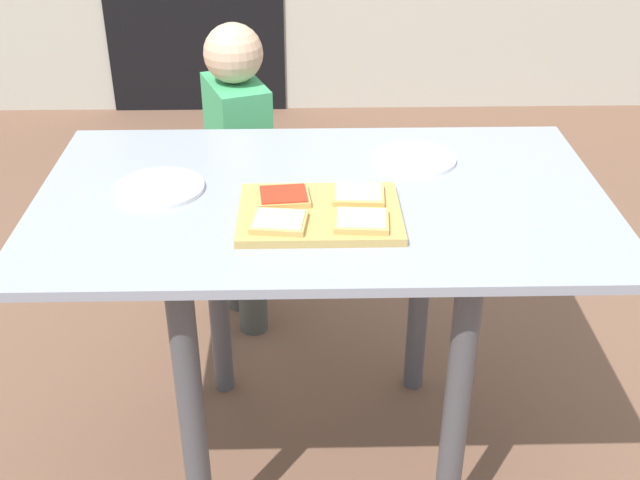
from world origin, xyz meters
TOP-DOWN VIEW (x-y plane):
  - ground_plane at (0.00, 0.00)m, footprint 16.00×16.00m
  - dining_table at (0.00, 0.00)m, footprint 1.21×0.73m
  - cutting_board at (-0.01, -0.10)m, footprint 0.32×0.24m
  - pizza_slice_near_left at (-0.09, -0.16)m, footprint 0.11×0.10m
  - pizza_slice_far_left at (-0.08, -0.06)m, footprint 0.11×0.10m
  - pizza_slice_far_right at (0.07, -0.05)m, footprint 0.11×0.10m
  - pizza_slice_near_right at (0.07, -0.16)m, footprint 0.11×0.10m
  - plate_white_left at (-0.35, 0.02)m, footprint 0.19×0.19m
  - plate_white_right at (0.22, 0.16)m, footprint 0.19×0.19m
  - child_left at (-0.23, 0.62)m, footprint 0.21×0.27m

SIDE VIEW (x-z plane):
  - ground_plane at x=0.00m, z-range 0.00..0.00m
  - child_left at x=-0.23m, z-range 0.06..1.02m
  - dining_table at x=0.00m, z-range 0.24..1.00m
  - plate_white_left at x=-0.35m, z-range 0.76..0.77m
  - plate_white_right at x=0.22m, z-range 0.76..0.77m
  - cutting_board at x=-0.01m, z-range 0.76..0.77m
  - pizza_slice_near_left at x=-0.09m, z-range 0.77..0.79m
  - pizza_slice_far_left at x=-0.08m, z-range 0.77..0.79m
  - pizza_slice_far_right at x=0.07m, z-range 0.77..0.79m
  - pizza_slice_near_right at x=0.07m, z-range 0.77..0.79m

